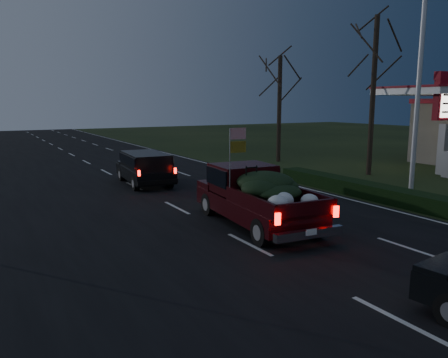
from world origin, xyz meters
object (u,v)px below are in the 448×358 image
light_pole (420,64)px  pickup_truck (256,193)px  lead_suv (145,165)px  gas_price_pylon (446,106)px

light_pole → pickup_truck: 9.30m
light_pole → lead_suv: bearing=137.0°
light_pole → lead_suv: 12.91m
light_pole → pickup_truck: bearing=-177.4°
pickup_truck → lead_suv: pickup_truck is taller
gas_price_pylon → pickup_truck: gas_price_pylon is taller
lead_suv → light_pole: bearing=-38.4°
pickup_truck → light_pole: bearing=7.6°
gas_price_pylon → lead_suv: gas_price_pylon is taller
light_pole → lead_suv: size_ratio=2.01×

